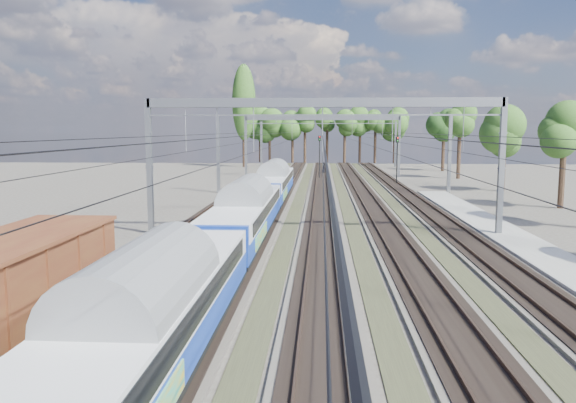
# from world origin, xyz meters

# --- Properties ---
(track_bed) EXTENTS (21.00, 130.00, 0.34)m
(track_bed) POSITION_xyz_m (-0.00, 45.00, 0.10)
(track_bed) COLOR #47423A
(track_bed) RESTS_ON ground
(platform) EXTENTS (3.00, 70.00, 0.30)m
(platform) POSITION_xyz_m (12.00, 20.00, 0.15)
(platform) COLOR gray
(platform) RESTS_ON ground
(catenary) EXTENTS (25.65, 130.00, 9.00)m
(catenary) POSITION_xyz_m (0.33, 52.69, 6.40)
(catenary) COLOR gray
(catenary) RESTS_ON ground
(tree_belt) EXTENTS (38.98, 101.55, 11.93)m
(tree_belt) POSITION_xyz_m (5.96, 95.20, 8.16)
(tree_belt) COLOR black
(tree_belt) RESTS_ON ground
(poplar) EXTENTS (4.40, 4.40, 19.04)m
(poplar) POSITION_xyz_m (-14.50, 98.00, 11.89)
(poplar) COLOR black
(poplar) RESTS_ON ground
(emu_train) EXTENTS (2.75, 58.19, 4.02)m
(emu_train) POSITION_xyz_m (-4.50, 25.77, 2.36)
(emu_train) COLOR black
(emu_train) RESTS_ON ground
(worker) EXTENTS (0.71, 0.85, 2.00)m
(worker) POSITION_xyz_m (0.28, 80.81, 1.00)
(worker) COLOR black
(worker) RESTS_ON ground
(signal_near) EXTENTS (0.41, 0.38, 6.13)m
(signal_near) POSITION_xyz_m (-0.32, 73.06, 3.88)
(signal_near) COLOR black
(signal_near) RESTS_ON ground
(signal_far) EXTENTS (0.44, 0.41, 6.09)m
(signal_far) POSITION_xyz_m (9.53, 65.19, 3.86)
(signal_far) COLOR black
(signal_far) RESTS_ON ground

